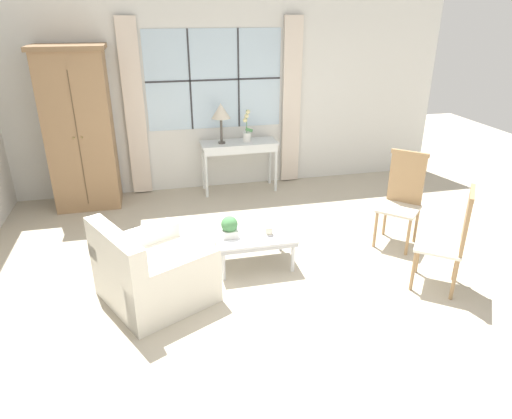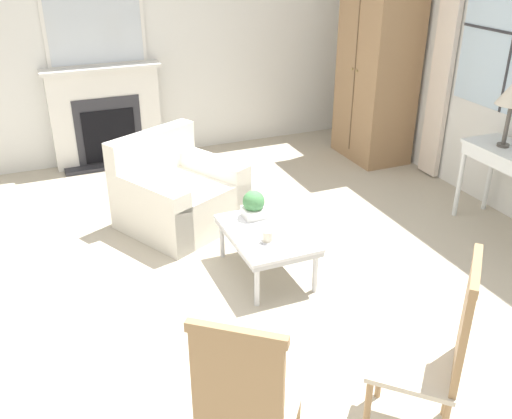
# 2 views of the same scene
# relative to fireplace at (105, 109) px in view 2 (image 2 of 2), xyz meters

# --- Properties ---
(ground_plane) EXTENTS (14.00, 14.00, 0.00)m
(ground_plane) POSITION_rel_fireplace_xyz_m (2.91, 0.28, -0.64)
(ground_plane) COLOR #B2A893
(wall_left) EXTENTS (0.06, 7.20, 2.80)m
(wall_left) POSITION_rel_fireplace_xyz_m (-0.12, 0.88, 0.76)
(wall_left) COLOR silver
(wall_left) RESTS_ON ground_plane
(fireplace) EXTENTS (0.34, 1.30, 1.89)m
(fireplace) POSITION_rel_fireplace_xyz_m (0.00, 0.00, 0.00)
(fireplace) COLOR #2D2D33
(fireplace) RESTS_ON ground_plane
(armoire) EXTENTS (0.94, 0.65, 2.19)m
(armoire) POSITION_rel_fireplace_xyz_m (0.99, 2.94, 0.46)
(armoire) COLOR #93704C
(armoire) RESTS_ON ground_plane
(armchair_upholstered) EXTENTS (1.22, 1.24, 0.83)m
(armchair_upholstered) POSITION_rel_fireplace_xyz_m (1.82, 0.32, -0.37)
(armchair_upholstered) COLOR silver
(armchair_upholstered) RESTS_ON ground_plane
(side_chair_wooden) EXTENTS (0.62, 0.62, 1.11)m
(side_chair_wooden) POSITION_rel_fireplace_xyz_m (4.74, 0.88, -0.03)
(side_chair_wooden) COLOR beige
(side_chair_wooden) RESTS_ON ground_plane
(accent_chair_wooden) EXTENTS (0.62, 0.62, 1.07)m
(accent_chair_wooden) POSITION_rel_fireplace_xyz_m (4.69, -0.16, -0.05)
(accent_chair_wooden) COLOR white
(accent_chair_wooden) RESTS_ON ground_plane
(coffee_table) EXTENTS (0.85, 0.58, 0.38)m
(coffee_table) POSITION_rel_fireplace_xyz_m (2.91, 0.73, -0.31)
(coffee_table) COLOR silver
(coffee_table) RESTS_ON ground_plane
(potted_plant_small) EXTENTS (0.18, 0.18, 0.23)m
(potted_plant_small) POSITION_rel_fireplace_xyz_m (2.65, 0.73, -0.15)
(potted_plant_small) COLOR white
(potted_plant_small) RESTS_ON coffee_table
(pillar_candle) EXTENTS (0.11, 0.11, 0.10)m
(pillar_candle) POSITION_rel_fireplace_xyz_m (3.07, 0.67, -0.22)
(pillar_candle) COLOR silver
(pillar_candle) RESTS_ON coffee_table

